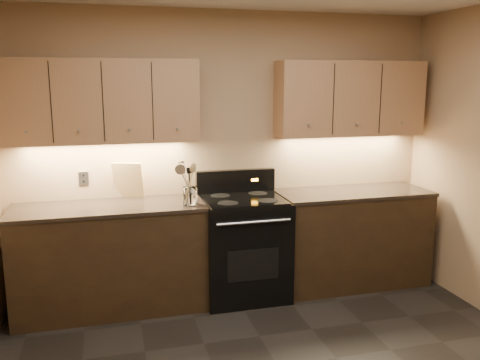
% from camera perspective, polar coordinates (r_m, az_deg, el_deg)
% --- Properties ---
extents(wall_back, '(4.00, 0.04, 2.60)m').
position_cam_1_polar(wall_back, '(4.79, -1.55, 3.07)').
color(wall_back, tan).
rests_on(wall_back, ground).
extents(counter_left, '(1.62, 0.62, 0.93)m').
position_cam_1_polar(counter_left, '(4.58, -14.28, -8.46)').
color(counter_left, black).
rests_on(counter_left, ground).
extents(counter_right, '(1.46, 0.62, 0.93)m').
position_cam_1_polar(counter_right, '(5.11, 12.38, -6.29)').
color(counter_right, black).
rests_on(counter_right, ground).
extents(stove, '(0.76, 0.68, 1.14)m').
position_cam_1_polar(stove, '(4.70, 0.36, -7.39)').
color(stove, black).
rests_on(stove, ground).
extents(upper_cab_left, '(1.60, 0.30, 0.70)m').
position_cam_1_polar(upper_cab_left, '(4.47, -15.14, 8.53)').
color(upper_cab_left, '#A17950').
rests_on(upper_cab_left, wall_back).
extents(upper_cab_right, '(1.44, 0.30, 0.70)m').
position_cam_1_polar(upper_cab_right, '(5.01, 12.24, 8.92)').
color(upper_cab_right, '#A17950').
rests_on(upper_cab_right, wall_back).
extents(outlet_plate, '(0.08, 0.01, 0.12)m').
position_cam_1_polar(outlet_plate, '(4.70, -17.15, 0.17)').
color(outlet_plate, '#B2B5BA').
rests_on(outlet_plate, wall_back).
extents(utensil_crock, '(0.15, 0.15, 0.16)m').
position_cam_1_polar(utensil_crock, '(4.35, -5.62, -1.82)').
color(utensil_crock, white).
rests_on(utensil_crock, counter_left).
extents(cutting_board, '(0.29, 0.18, 0.33)m').
position_cam_1_polar(cutting_board, '(4.66, -12.46, -0.02)').
color(cutting_board, tan).
rests_on(cutting_board, counter_left).
extents(wooden_spoon, '(0.13, 0.07, 0.34)m').
position_cam_1_polar(wooden_spoon, '(4.32, -6.07, -0.40)').
color(wooden_spoon, tan).
rests_on(wooden_spoon, utensil_crock).
extents(black_turner, '(0.11, 0.15, 0.33)m').
position_cam_1_polar(black_turner, '(4.31, -5.59, -0.57)').
color(black_turner, black).
rests_on(black_turner, utensil_crock).
extents(steel_spatula, '(0.20, 0.15, 0.39)m').
position_cam_1_polar(steel_spatula, '(4.35, -5.22, -0.04)').
color(steel_spatula, silver).
rests_on(steel_spatula, utensil_crock).
extents(steel_skimmer, '(0.22, 0.13, 0.35)m').
position_cam_1_polar(steel_skimmer, '(4.31, -5.05, -0.39)').
color(steel_skimmer, silver).
rests_on(steel_skimmer, utensil_crock).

